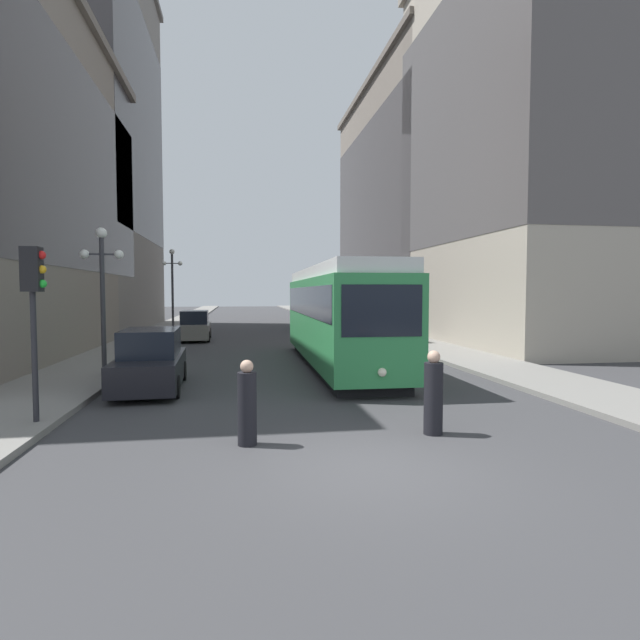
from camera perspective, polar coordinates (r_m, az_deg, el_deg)
ground_plane at (r=8.83m, az=5.99°, el=-16.27°), size 200.00×200.00×0.00m
sidewalk_left at (r=48.43m, az=-15.72°, el=-0.39°), size 3.15×120.00×0.15m
sidewalk_right at (r=49.13m, az=2.38°, el=-0.23°), size 3.15×120.00×0.15m
streetcar at (r=20.10m, az=1.95°, el=0.74°), size 2.83×13.51×3.89m
transit_bus at (r=40.25m, az=1.32°, el=1.70°), size 2.65×11.78×3.45m
parked_car_left_near at (r=16.19m, az=-18.46°, el=-4.45°), size 2.02×4.75×1.82m
parked_car_left_mid at (r=32.09m, az=-13.87°, el=-0.71°), size 1.98×4.77×1.82m
pedestrian_crossing_near at (r=9.95m, az=-8.18°, el=-9.47°), size 0.37×0.37×1.64m
pedestrian_crossing_far at (r=10.83m, az=12.60°, el=-8.25°), size 0.39×0.39×1.74m
traffic_light_near_left at (r=12.41m, az=-29.48°, el=3.18°), size 0.47×0.36×3.74m
lamp_post_left_near at (r=18.71m, az=-23.23°, el=4.44°), size 1.41×0.36×4.96m
lamp_post_left_far at (r=37.25m, az=-16.23°, el=4.55°), size 1.41×0.36×5.82m
building_left_midblock at (r=45.37m, az=-26.85°, el=18.25°), size 12.34×19.97×29.17m
building_right_corner at (r=48.54m, az=12.50°, el=12.64°), size 12.93×24.03×21.45m
building_right_midblock at (r=33.96m, az=26.44°, el=18.12°), size 15.51×16.40×23.14m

